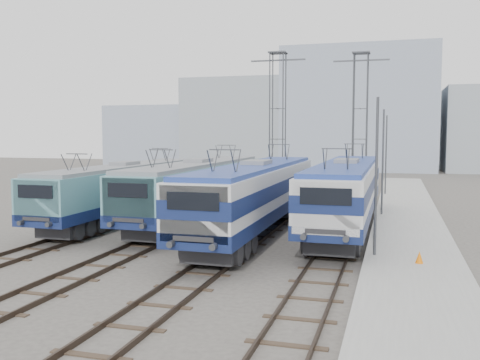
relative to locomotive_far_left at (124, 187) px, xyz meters
The scene contains 15 objects.
ground 10.95m from the locomotive_far_left, 51.02° to the right, with size 160.00×160.00×0.00m, color #514C47.
platform 17.07m from the locomotive_far_left, ahead, with size 4.00×70.00×0.30m, color #9E9E99.
locomotive_far_left is the anchor object (origin of this frame).
locomotive_center_left 4.61m from the locomotive_far_left, 12.59° to the left, with size 2.89×18.24×3.43m.
locomotive_center_right 9.25m from the locomotive_far_left, 13.21° to the right, with size 2.98×18.83×3.54m.
locomotive_far_right 13.52m from the locomotive_far_left, ahead, with size 2.98×18.84×3.54m.
catenary_tower_west 15.88m from the locomotive_far_left, 63.70° to the left, with size 4.50×1.20×12.00m.
catenary_tower_east 21.00m from the locomotive_far_left, 49.76° to the left, with size 4.50×1.20×12.00m.
mast_front 16.66m from the locomotive_far_left, 22.44° to the right, with size 0.12×0.12×7.00m, color #3F4247.
mast_mid 16.41m from the locomotive_far_left, 20.24° to the left, with size 0.12×0.12×7.00m, color #3F4247.
mast_rear 23.44m from the locomotive_far_left, 49.00° to the left, with size 0.12×0.12×7.00m, color #3F4247.
safety_cone 18.71m from the locomotive_far_left, 23.26° to the right, with size 0.31×0.31×0.48m, color orange.
building_west 54.36m from the locomotive_far_left, 97.69° to the left, with size 18.00×12.00×14.00m, color #919BA3.
building_center 55.15m from the locomotive_far_left, 78.67° to the left, with size 22.00×14.00×18.00m, color #929EB1.
building_far_west 58.55m from the locomotive_far_left, 113.43° to the left, with size 14.00×10.00×10.00m, color #929EB1.
Camera 1 is at (9.35, -21.21, 5.49)m, focal length 40.00 mm.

